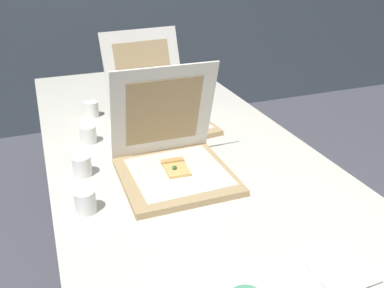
{
  "coord_description": "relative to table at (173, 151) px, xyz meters",
  "views": [
    {
      "loc": [
        -0.46,
        -0.81,
        1.45
      ],
      "look_at": [
        0.02,
        0.43,
        0.79
      ],
      "focal_mm": 38.51,
      "sensor_mm": 36.0,
      "label": 1
    }
  ],
  "objects": [
    {
      "name": "table",
      "position": [
        0.0,
        0.0,
        0.0
      ],
      "size": [
        0.97,
        2.17,
        0.73
      ],
      "color": "silver",
      "rests_on": "ground"
    },
    {
      "name": "pizza_box_front",
      "position": [
        -0.08,
        -0.25,
        0.1
      ],
      "size": [
        0.36,
        0.37,
        0.37
      ],
      "rotation": [
        0.0,
        0.0,
        -0.01
      ],
      "color": "tan",
      "rests_on": "table"
    },
    {
      "name": "pizza_box_middle",
      "position": [
        0.01,
        0.19,
        0.1
      ],
      "size": [
        0.41,
        0.5,
        0.37
      ],
      "rotation": [
        0.0,
        0.0,
        0.1
      ],
      "color": "tan",
      "rests_on": "table"
    },
    {
      "name": "cup_white_mid",
      "position": [
        -0.31,
        0.11,
        0.08
      ],
      "size": [
        0.06,
        0.06,
        0.07
      ],
      "primitive_type": "cylinder",
      "color": "white",
      "rests_on": "table"
    },
    {
      "name": "cup_white_near_left",
      "position": [
        -0.39,
        -0.36,
        0.08
      ],
      "size": [
        0.06,
        0.06,
        0.07
      ],
      "primitive_type": "cylinder",
      "color": "white",
      "rests_on": "table"
    },
    {
      "name": "cup_white_near_center",
      "position": [
        -0.37,
        -0.14,
        0.08
      ],
      "size": [
        0.06,
        0.06,
        0.07
      ],
      "primitive_type": "cylinder",
      "color": "white",
      "rests_on": "table"
    },
    {
      "name": "cup_white_far",
      "position": [
        -0.26,
        0.38,
        0.08
      ],
      "size": [
        0.06,
        0.06,
        0.07
      ],
      "primitive_type": "cylinder",
      "color": "white",
      "rests_on": "table"
    },
    {
      "name": "napkin_pile",
      "position": [
        0.15,
        -0.82,
        0.05
      ],
      "size": [
        0.16,
        0.17,
        0.01
      ],
      "color": "white",
      "rests_on": "table"
    }
  ]
}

